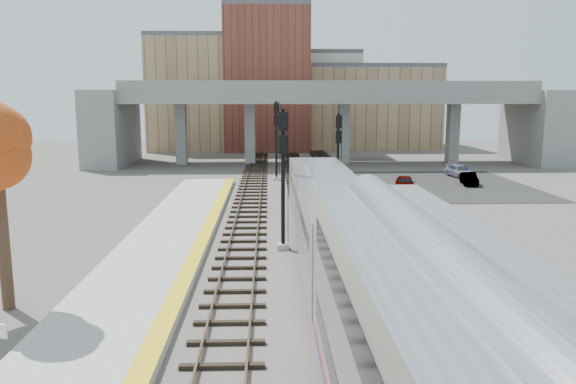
# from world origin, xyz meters

# --- Properties ---
(ground) EXTENTS (160.00, 160.00, 0.00)m
(ground) POSITION_xyz_m (0.00, 0.00, 0.00)
(ground) COLOR #47423D
(ground) RESTS_ON ground
(platform) EXTENTS (4.50, 60.00, 0.35)m
(platform) POSITION_xyz_m (-7.25, 0.00, 0.17)
(platform) COLOR #9E9E99
(platform) RESTS_ON ground
(yellow_strip) EXTENTS (0.70, 60.00, 0.01)m
(yellow_strip) POSITION_xyz_m (-5.35, 0.00, 0.35)
(yellow_strip) COLOR yellow
(yellow_strip) RESTS_ON platform
(tracks) EXTENTS (10.70, 95.00, 0.25)m
(tracks) POSITION_xyz_m (0.93, 12.50, 0.08)
(tracks) COLOR black
(tracks) RESTS_ON ground
(overpass) EXTENTS (54.00, 12.00, 9.50)m
(overpass) POSITION_xyz_m (4.92, 45.00, 5.81)
(overpass) COLOR slate
(overpass) RESTS_ON ground
(buildings_far) EXTENTS (43.00, 21.00, 20.60)m
(buildings_far) POSITION_xyz_m (1.26, 66.57, 7.88)
(buildings_far) COLOR tan
(buildings_far) RESTS_ON ground
(parking_lot) EXTENTS (14.00, 18.00, 0.04)m
(parking_lot) POSITION_xyz_m (14.00, 28.00, 0.02)
(parking_lot) COLOR black
(parking_lot) RESTS_ON ground
(locomotive) EXTENTS (3.02, 19.05, 4.10)m
(locomotive) POSITION_xyz_m (1.00, 5.20, 2.28)
(locomotive) COLOR #A8AAB2
(locomotive) RESTS_ON ground
(signal_mast_near) EXTENTS (0.60, 0.64, 7.20)m
(signal_mast_near) POSITION_xyz_m (-1.10, 7.07, 3.60)
(signal_mast_near) COLOR #9E9E99
(signal_mast_near) RESTS_ON ground
(signal_mast_mid) EXTENTS (0.60, 0.64, 6.66)m
(signal_mast_mid) POSITION_xyz_m (3.00, 17.69, 3.23)
(signal_mast_mid) COLOR #9E9E99
(signal_mast_mid) RESTS_ON ground
(signal_mast_far) EXTENTS (0.60, 0.64, 7.38)m
(signal_mast_far) POSITION_xyz_m (-1.10, 31.50, 3.72)
(signal_mast_far) COLOR #9E9E99
(signal_mast_far) RESTS_ON ground
(car_a) EXTENTS (2.15, 3.99, 1.29)m
(car_a) POSITION_xyz_m (9.47, 24.62, 0.69)
(car_a) COLOR #99999E
(car_a) RESTS_ON parking_lot
(car_b) EXTENTS (1.69, 3.48, 1.10)m
(car_b) POSITION_xyz_m (15.97, 27.74, 0.59)
(car_b) COLOR #99999E
(car_b) RESTS_ON parking_lot
(car_c) EXTENTS (2.36, 4.20, 1.15)m
(car_c) POSITION_xyz_m (16.79, 32.61, 0.62)
(car_c) COLOR #99999E
(car_c) RESTS_ON parking_lot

